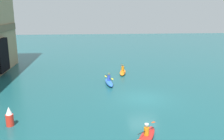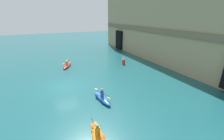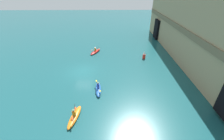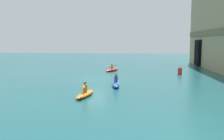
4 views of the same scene
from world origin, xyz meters
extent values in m
plane|color=#195156|center=(0.00, 0.00, 0.00)|extent=(120.00, 120.00, 0.00)
cube|color=black|center=(-15.47, 15.21, 2.27)|extent=(2.64, 0.70, 4.26)
ellipsoid|color=blue|center=(4.67, 2.73, 0.21)|extent=(3.08, 0.94, 0.43)
cylinder|color=#2D47B7|center=(4.67, 2.73, 0.71)|extent=(0.32, 0.32, 0.57)
sphere|color=tan|center=(4.67, 2.73, 1.10)|extent=(0.21, 0.21, 0.21)
cylinder|color=#4C6B4C|center=(4.67, 2.73, 1.19)|extent=(0.27, 0.27, 0.06)
cylinder|color=black|center=(4.67, 2.73, 0.74)|extent=(2.03, 0.66, 0.25)
ellipsoid|color=yellow|center=(3.77, 2.45, 0.84)|extent=(0.48, 0.30, 0.09)
ellipsoid|color=yellow|center=(5.56, 3.01, 0.65)|extent=(0.48, 0.30, 0.09)
ellipsoid|color=orange|center=(9.06, 0.67, 0.17)|extent=(3.15, 1.26, 0.33)
cylinder|color=orange|center=(9.06, 0.67, 0.62)|extent=(0.34, 0.34, 0.58)
sphere|color=#9E704C|center=(9.06, 0.67, 1.02)|extent=(0.21, 0.21, 0.21)
cylinder|color=#4C6B4C|center=(9.06, 0.67, 1.10)|extent=(0.26, 0.26, 0.06)
cylinder|color=black|center=(9.06, 0.67, 0.65)|extent=(2.04, 0.20, 0.65)
ellipsoid|color=#D84C19|center=(9.96, 0.75, 0.93)|extent=(0.45, 0.21, 0.18)
ellipsoid|color=#D84C19|center=(8.16, 0.60, 0.38)|extent=(0.45, 0.21, 0.18)
ellipsoid|color=red|center=(-7.12, 1.37, 0.17)|extent=(3.11, 2.09, 0.35)
cylinder|color=orange|center=(-7.12, 1.37, 0.60)|extent=(0.32, 0.32, 0.51)
sphere|color=tan|center=(-7.12, 1.37, 0.96)|extent=(0.21, 0.21, 0.21)
cylinder|color=silver|center=(-7.12, 1.37, 1.04)|extent=(0.26, 0.26, 0.06)
cylinder|color=black|center=(-7.12, 1.37, 0.62)|extent=(1.62, 1.38, 0.47)
ellipsoid|color=#D84C19|center=(-6.42, 0.77, 0.82)|extent=(0.45, 0.42, 0.14)
ellipsoid|color=#D84C19|center=(-7.83, 1.97, 0.43)|extent=(0.45, 0.42, 0.14)
cylinder|color=red|center=(-4.40, 10.20, 0.42)|extent=(0.52, 0.52, 0.83)
cone|color=white|center=(-4.40, 10.20, 1.10)|extent=(0.44, 0.44, 0.55)
camera|label=1|loc=(-20.61, 4.67, 7.74)|focal=40.00mm
camera|label=2|loc=(16.55, -1.79, 7.73)|focal=24.00mm
camera|label=3|loc=(19.56, 4.27, 11.64)|focal=24.00mm
camera|label=4|loc=(27.42, 4.26, 4.17)|focal=40.00mm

